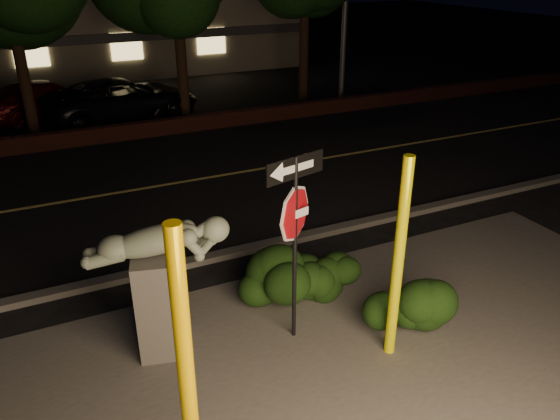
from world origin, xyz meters
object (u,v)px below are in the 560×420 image
object	(u,v)px
yellow_pole_right	(398,262)
signpost	(295,214)
parked_car_darkred	(47,99)
yellow_pole_left	(187,379)
parked_car_dark	(122,100)
sculpture	(158,275)

from	to	relation	value
yellow_pole_right	signpost	bearing A→B (deg)	139.73
yellow_pole_right	parked_car_darkred	xyz separation A→B (m)	(-3.44, 15.87, -0.87)
yellow_pole_left	parked_car_dark	distance (m)	15.65
parked_car_darkred	yellow_pole_left	bearing A→B (deg)	161.64
parked_car_darkred	parked_car_dark	size ratio (longest dim) A/B	0.86
parked_car_darkred	parked_car_dark	xyz separation A→B (m)	(2.37, -1.50, 0.07)
signpost	parked_car_darkred	size ratio (longest dim) A/B	0.64
yellow_pole_right	parked_car_dark	size ratio (longest dim) A/B	0.58
parked_car_dark	yellow_pole_right	bearing A→B (deg)	174.33
yellow_pole_left	signpost	bearing A→B (deg)	42.87
yellow_pole_left	sculpture	xyz separation A→B (m)	(0.32, 2.54, -0.35)
yellow_pole_right	sculpture	distance (m)	3.32
yellow_pole_right	parked_car_dark	world-z (taller)	yellow_pole_right
parked_car_darkred	sculpture	bearing A→B (deg)	163.00
signpost	parked_car_darkred	world-z (taller)	signpost
yellow_pole_right	parked_car_dark	distance (m)	14.43
yellow_pole_right	sculpture	world-z (taller)	yellow_pole_right
yellow_pole_left	sculpture	distance (m)	2.58
signpost	parked_car_dark	distance (m)	13.50
sculpture	parked_car_darkred	size ratio (longest dim) A/B	0.47
parked_car_darkred	signpost	bearing A→B (deg)	170.04
yellow_pole_left	sculpture	bearing A→B (deg)	82.74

